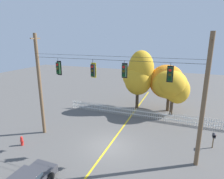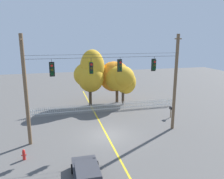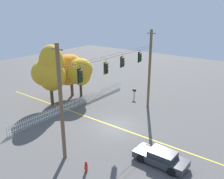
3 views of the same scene
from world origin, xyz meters
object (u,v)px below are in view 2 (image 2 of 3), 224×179
Objects in this scene: traffic_signal_southbound_primary at (120,66)px; roadside_mailbox at (171,109)px; autumn_maple_near_fence at (90,73)px; traffic_signal_northbound_primary at (52,69)px; traffic_signal_westbound_side at (154,65)px; traffic_signal_eastbound_side at (91,68)px; autumn_oak_far_east at (122,79)px; autumn_maple_mid at (115,76)px; parked_car at (87,175)px; fire_hydrant at (24,155)px.

traffic_signal_southbound_primary is 1.02× the size of roadside_mailbox.
autumn_maple_near_fence reaches higher than roadside_mailbox.
traffic_signal_northbound_primary and traffic_signal_westbound_side have the same top height.
autumn_maple_near_fence is (1.42, 9.80, -2.06)m from traffic_signal_eastbound_side.
traffic_signal_northbound_primary is 13.06m from autumn_oak_far_east.
roadside_mailbox is at bearing -58.01° from autumn_oak_far_east.
traffic_signal_westbound_side is at bearing -84.48° from autumn_maple_mid.
traffic_signal_northbound_primary and traffic_signal_eastbound_side have the same top height.
autumn_oak_far_east is 7.92m from roadside_mailbox.
autumn_maple_near_fence is at bearing -173.14° from autumn_maple_mid.
parked_car is (-2.84, -16.38, -3.75)m from autumn_maple_near_fence.
traffic_signal_southbound_primary is 9.29m from roadside_mailbox.
roadside_mailbox is (12.78, 2.85, -5.36)m from traffic_signal_northbound_primary.
traffic_signal_westbound_side reaches higher than roadside_mailbox.
traffic_signal_westbound_side is 1.07× the size of roadside_mailbox.
autumn_maple_near_fence is (-4.43, 9.80, -2.13)m from traffic_signal_westbound_side.
roadside_mailbox is at bearing -40.66° from autumn_maple_near_fence.
autumn_maple_near_fence reaches higher than traffic_signal_westbound_side.
traffic_signal_northbound_primary is 13.30m from autumn_maple_mid.
autumn_maple_near_fence is 1.39× the size of autumn_oak_far_east.
traffic_signal_eastbound_side reaches higher than autumn_maple_mid.
autumn_oak_far_east reaches higher than fire_hydrant.
autumn_oak_far_east is 1.27× the size of parked_car.
autumn_maple_near_fence reaches higher than traffic_signal_northbound_primary.
autumn_maple_mid is 4.49× the size of roadside_mailbox.
traffic_signal_eastbound_side is 1.12× the size of traffic_signal_southbound_primary.
autumn_oak_far_east is (-0.31, 9.23, -2.93)m from traffic_signal_westbound_side.
autumn_oak_far_east reaches higher than parked_car.
traffic_signal_southbound_primary is 10.11m from autumn_maple_near_fence.
parked_car is at bearing -43.50° from fire_hydrant.
autumn_oak_far_east is at bearing 66.24° from parked_car.
traffic_signal_eastbound_side is 8.64m from fire_hydrant.
traffic_signal_northbound_primary is 3.27m from traffic_signal_eastbound_side.
traffic_signal_westbound_side is 11.44m from parked_car.
traffic_signal_southbound_primary is at bearing 58.69° from parked_car.
traffic_signal_northbound_primary reaches higher than autumn_maple_mid.
traffic_signal_eastbound_side reaches higher than roadside_mailbox.
autumn_maple_mid reaches higher than parked_car.
traffic_signal_eastbound_side reaches higher than parked_car.
traffic_signal_eastbound_side is at bearing -0.00° from traffic_signal_northbound_primary.
roadside_mailbox is (15.16, 5.43, 0.64)m from fire_hydrant.
autumn_maple_mid is at bearing 69.49° from parked_car.
autumn_oak_far_east is at bearing 59.07° from traffic_signal_eastbound_side.
traffic_signal_westbound_side reaches higher than autumn_maple_mid.
traffic_signal_northbound_primary is 0.20× the size of autumn_maple_near_fence.
traffic_signal_northbound_primary is at bearing -167.42° from roadside_mailbox.
traffic_signal_westbound_side is at bearing -0.00° from traffic_signal_northbound_primary.
autumn_oak_far_east is 6.47× the size of fire_hydrant.
autumn_oak_far_east is 17.52m from parked_car.
traffic_signal_southbound_primary is 10.14m from autumn_oak_far_east.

